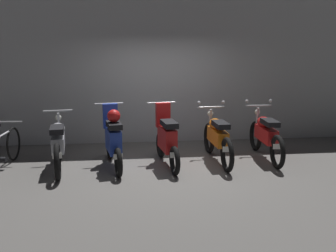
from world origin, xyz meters
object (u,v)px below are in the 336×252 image
Objects in this scene: motorbike_slot_2 at (167,139)px; motorbike_slot_0 at (58,143)px; motorbike_slot_1 at (113,138)px; motorbike_slot_3 at (217,137)px; motorbike_slot_4 at (266,135)px; bicycle at (3,150)px.

motorbike_slot_0 is at bearing 179.38° from motorbike_slot_2.
motorbike_slot_1 is at bearing -2.15° from motorbike_slot_0.
motorbike_slot_3 is 1.03m from motorbike_slot_4.
motorbike_slot_1 is 1.02m from motorbike_slot_2.
motorbike_slot_4 is at bearing 2.61° from motorbike_slot_0.
motorbike_slot_0 is at bearing -4.99° from bicycle.
motorbike_slot_2 reaches higher than motorbike_slot_0.
bicycle is at bearing -178.93° from motorbike_slot_4.
motorbike_slot_0 is at bearing 177.85° from motorbike_slot_1.
motorbike_slot_3 reaches higher than motorbike_slot_0.
motorbike_slot_1 reaches higher than bicycle.
motorbike_slot_1 and motorbike_slot_2 have the same top height.
motorbike_slot_1 is at bearing -179.09° from motorbike_slot_2.
bicycle is (-3.08, 0.11, -0.16)m from motorbike_slot_2.
motorbike_slot_3 is 1.00× the size of motorbike_slot_4.
bicycle is at bearing 175.01° from motorbike_slot_0.
motorbike_slot_1 is 0.86× the size of motorbike_slot_3.
motorbike_slot_0 is 1.00× the size of motorbike_slot_3.
motorbike_slot_3 is at bearing 0.20° from bicycle.
bicycle is (-4.10, -0.01, -0.13)m from motorbike_slot_3.
motorbike_slot_4 is (1.02, 0.08, 0.00)m from motorbike_slot_3.
motorbike_slot_1 is at bearing -175.81° from motorbike_slot_4.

